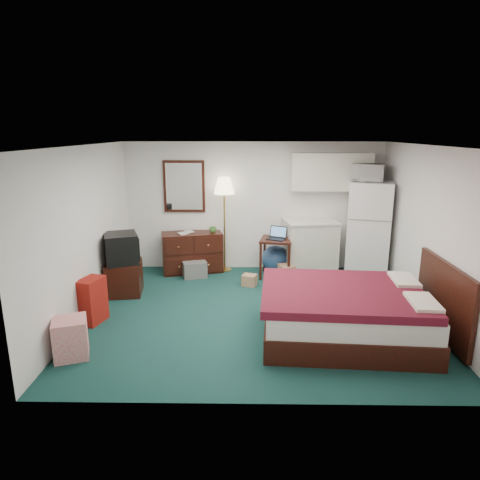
{
  "coord_description": "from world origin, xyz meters",
  "views": [
    {
      "loc": [
        -0.14,
        -6.05,
        2.7
      ],
      "look_at": [
        -0.24,
        0.37,
        1.05
      ],
      "focal_mm": 32.0,
      "sensor_mm": 36.0,
      "label": 1
    }
  ],
  "objects_px": {
    "floor_lamp": "(224,225)",
    "kitchen_counter": "(310,248)",
    "fridge": "(369,231)",
    "bed": "(345,314)",
    "desk": "(276,258)",
    "dresser": "(192,252)",
    "suitcase": "(92,300)",
    "tv_stand": "(124,278)"
  },
  "relations": [
    {
      "from": "floor_lamp",
      "to": "kitchen_counter",
      "type": "distance_m",
      "value": 1.71
    },
    {
      "from": "floor_lamp",
      "to": "fridge",
      "type": "bearing_deg",
      "value": -7.8
    },
    {
      "from": "fridge",
      "to": "bed",
      "type": "xyz_separation_m",
      "value": [
        -0.95,
        -2.46,
        -0.57
      ]
    },
    {
      "from": "desk",
      "to": "bed",
      "type": "xyz_separation_m",
      "value": [
        0.75,
        -2.48,
        -0.03
      ]
    },
    {
      "from": "dresser",
      "to": "desk",
      "type": "height_order",
      "value": "dresser"
    },
    {
      "from": "dresser",
      "to": "desk",
      "type": "bearing_deg",
      "value": -23.12
    },
    {
      "from": "dresser",
      "to": "suitcase",
      "type": "bearing_deg",
      "value": -129.91
    },
    {
      "from": "bed",
      "to": "desk",
      "type": "bearing_deg",
      "value": 110.7
    },
    {
      "from": "bed",
      "to": "floor_lamp",
      "type": "bearing_deg",
      "value": 125.6
    },
    {
      "from": "kitchen_counter",
      "to": "tv_stand",
      "type": "relative_size",
      "value": 1.68
    },
    {
      "from": "kitchen_counter",
      "to": "suitcase",
      "type": "relative_size",
      "value": 1.54
    },
    {
      "from": "floor_lamp",
      "to": "suitcase",
      "type": "relative_size",
      "value": 2.79
    },
    {
      "from": "desk",
      "to": "suitcase",
      "type": "bearing_deg",
      "value": -133.04
    },
    {
      "from": "dresser",
      "to": "bed",
      "type": "xyz_separation_m",
      "value": [
        2.37,
        -2.76,
        -0.05
      ]
    },
    {
      "from": "floor_lamp",
      "to": "kitchen_counter",
      "type": "height_order",
      "value": "floor_lamp"
    },
    {
      "from": "bed",
      "to": "tv_stand",
      "type": "distance_m",
      "value": 3.72
    },
    {
      "from": "desk",
      "to": "tv_stand",
      "type": "height_order",
      "value": "desk"
    },
    {
      "from": "desk",
      "to": "suitcase",
      "type": "height_order",
      "value": "desk"
    },
    {
      "from": "fridge",
      "to": "bed",
      "type": "relative_size",
      "value": 0.86
    },
    {
      "from": "dresser",
      "to": "suitcase",
      "type": "distance_m",
      "value": 2.61
    },
    {
      "from": "dresser",
      "to": "kitchen_counter",
      "type": "relative_size",
      "value": 1.13
    },
    {
      "from": "fridge",
      "to": "desk",
      "type": "bearing_deg",
      "value": -163.53
    },
    {
      "from": "kitchen_counter",
      "to": "bed",
      "type": "bearing_deg",
      "value": -96.49
    },
    {
      "from": "desk",
      "to": "tv_stand",
      "type": "bearing_deg",
      "value": -150.05
    },
    {
      "from": "kitchen_counter",
      "to": "dresser",
      "type": "bearing_deg",
      "value": 169.86
    },
    {
      "from": "desk",
      "to": "fridge",
      "type": "distance_m",
      "value": 1.78
    },
    {
      "from": "dresser",
      "to": "kitchen_counter",
      "type": "distance_m",
      "value": 2.29
    },
    {
      "from": "bed",
      "to": "tv_stand",
      "type": "bearing_deg",
      "value": 159.32
    },
    {
      "from": "floor_lamp",
      "to": "tv_stand",
      "type": "bearing_deg",
      "value": -142.1
    },
    {
      "from": "floor_lamp",
      "to": "suitcase",
      "type": "bearing_deg",
      "value": -126.66
    },
    {
      "from": "dresser",
      "to": "tv_stand",
      "type": "distance_m",
      "value": 1.57
    },
    {
      "from": "dresser",
      "to": "kitchen_counter",
      "type": "bearing_deg",
      "value": -15.31
    },
    {
      "from": "desk",
      "to": "kitchen_counter",
      "type": "xyz_separation_m",
      "value": [
        0.66,
        0.2,
        0.14
      ]
    },
    {
      "from": "floor_lamp",
      "to": "bed",
      "type": "xyz_separation_m",
      "value": [
        1.74,
        -2.83,
        -0.59
      ]
    },
    {
      "from": "desk",
      "to": "suitcase",
      "type": "relative_size",
      "value": 1.11
    },
    {
      "from": "desk",
      "to": "tv_stand",
      "type": "relative_size",
      "value": 1.21
    },
    {
      "from": "tv_stand",
      "to": "dresser",
      "type": "bearing_deg",
      "value": 42.37
    },
    {
      "from": "dresser",
      "to": "bed",
      "type": "height_order",
      "value": "dresser"
    },
    {
      "from": "desk",
      "to": "dresser",
      "type": "bearing_deg",
      "value": -179.1
    },
    {
      "from": "desk",
      "to": "bed",
      "type": "height_order",
      "value": "desk"
    },
    {
      "from": "tv_stand",
      "to": "kitchen_counter",
      "type": "bearing_deg",
      "value": 11.25
    },
    {
      "from": "desk",
      "to": "suitcase",
      "type": "xyz_separation_m",
      "value": [
        -2.78,
        -2.06,
        -0.04
      ]
    }
  ]
}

